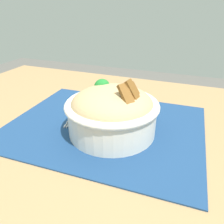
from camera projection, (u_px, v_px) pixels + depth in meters
name	position (u px, v px, depth m)	size (l,w,h in m)	color
table	(92.00, 152.00, 0.57)	(1.08, 0.79, 0.73)	#99754C
placemat	(105.00, 125.00, 0.53)	(0.45, 0.36, 0.00)	navy
bowl	(112.00, 111.00, 0.48)	(0.22, 0.22, 0.13)	silver
fork	(76.00, 116.00, 0.57)	(0.04, 0.14, 0.00)	silver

